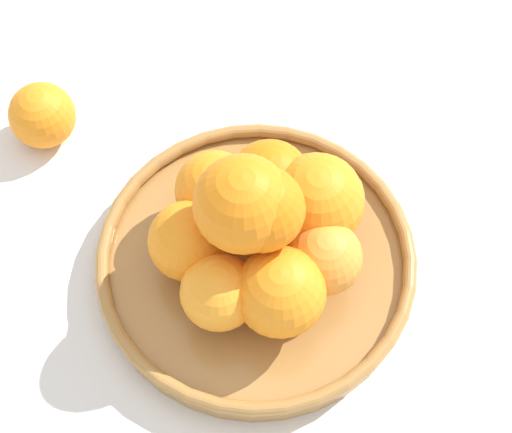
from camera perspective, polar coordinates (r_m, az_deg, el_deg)
name	(u,v)px	position (r m, az deg, el deg)	size (l,w,h in m)	color
ground_plane	(256,271)	(0.79, 0.00, -3.66)	(4.00, 4.00, 0.00)	silver
fruit_bowl	(256,263)	(0.78, 0.00, -3.11)	(0.29, 0.29, 0.03)	#A57238
orange_pile	(261,225)	(0.72, 0.31, -0.57)	(0.18, 0.18, 0.14)	orange
stray_orange	(42,115)	(0.87, -14.06, 6.56)	(0.07, 0.07, 0.07)	orange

